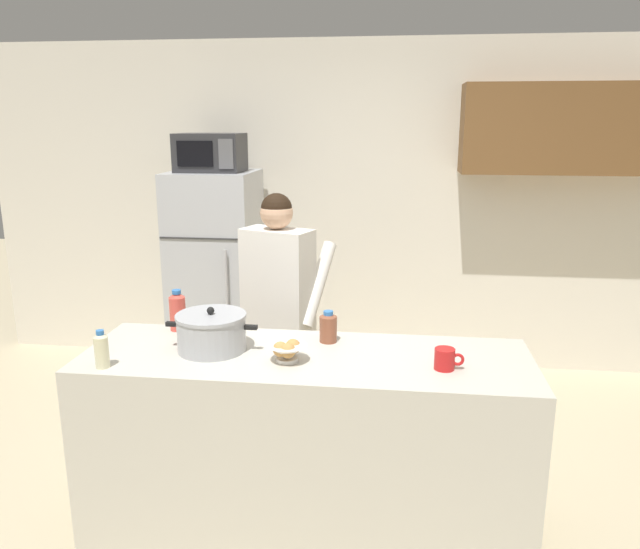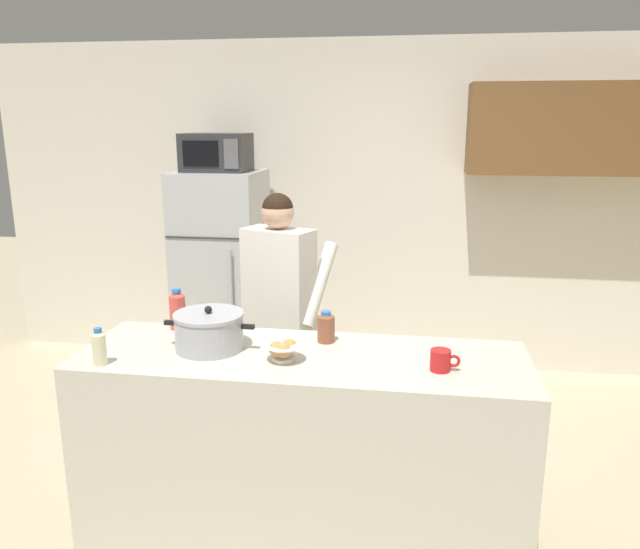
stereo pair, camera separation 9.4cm
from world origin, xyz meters
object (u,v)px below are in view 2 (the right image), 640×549
Objects in this scene: bread_bowl at (283,351)px; bottle_mid_counter at (177,309)px; person_near_pot at (280,296)px; cooking_pot at (209,331)px; coffee_mug at (441,360)px; bottle_near_edge at (326,327)px; bottle_far_corner at (99,347)px; microwave at (216,152)px; refrigerator at (222,275)px.

bottle_mid_counter reaches higher than bread_bowl.
person_near_pot reaches higher than cooking_pot.
bottle_mid_counter reaches higher than coffee_mug.
bottle_mid_counter reaches higher than bottle_near_edge.
bottle_mid_counter is (-1.35, 0.36, 0.06)m from coffee_mug.
bottle_mid_counter reaches higher than bottle_far_corner.
microwave is 0.30× the size of person_near_pot.
coffee_mug is at bearing 0.16° from bread_bowl.
refrigerator is 8.79× the size of bread_bowl.
refrigerator is at bearing 90.07° from microwave.
bottle_near_edge is at bearing 61.13° from bread_bowl.
bottle_mid_counter is (-0.45, -0.46, 0.04)m from person_near_pot.
person_near_pot reaches higher than bread_bowl.
bottle_near_edge reaches higher than bread_bowl.
person_near_pot is at bearing 45.72° from bottle_mid_counter.
person_near_pot is 10.04× the size of bottle_near_edge.
person_near_pot is at bearing 137.69° from coffee_mug.
bottle_mid_counter reaches higher than cooking_pot.
person_near_pot is 12.14× the size of coffee_mug.
bottle_near_edge is (1.06, -1.66, 0.19)m from refrigerator.
refrigerator is 1.01× the size of person_near_pot.
bread_bowl is (0.91, -1.92, -0.78)m from microwave.
bottle_far_corner is (-0.42, -0.27, -0.00)m from cooking_pot.
cooking_pot reaches higher than bottle_far_corner.
coffee_mug is at bearing -5.33° from cooking_pot.
microwave is 2.10m from bottle_near_edge.
microwave is at bearing 99.70° from bottle_mid_counter.
person_near_pot is (0.71, -1.12, 0.18)m from refrigerator.
bread_bowl is 0.82m from bottle_far_corner.
cooking_pot is at bearing 32.49° from bottle_far_corner.
bottle_far_corner reaches higher than bottle_near_edge.
cooking_pot is at bearing -44.86° from bottle_mid_counter.
coffee_mug is at bearing -50.29° from refrigerator.
refrigerator is 7.47× the size of bottle_mid_counter.
person_near_pot is 9.19× the size of bottle_far_corner.
microwave is at bearing 115.30° from bread_bowl.
microwave is at bearing 122.93° from person_near_pot.
refrigerator reaches higher than bottle_far_corner.
bread_bowl is 0.74m from bottle_mid_counter.
bottle_far_corner is (-0.61, -0.98, 0.02)m from person_near_pot.
microwave is at bearing 92.94° from bottle_far_corner.
bottle_mid_counter is 0.55m from bottle_far_corner.
bread_bowl is at bearing -64.70° from microwave.
cooking_pot reaches higher than bread_bowl.
refrigerator is 9.33× the size of bottle_far_corner.
refrigerator reaches higher than person_near_pot.
person_near_pot is 3.58× the size of cooking_pot.
bottle_near_edge is 0.92× the size of bottle_far_corner.
bottle_mid_counter is at bearing 135.14° from cooking_pot.
bottle_mid_counter is at bearing 165.02° from coffee_mug.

